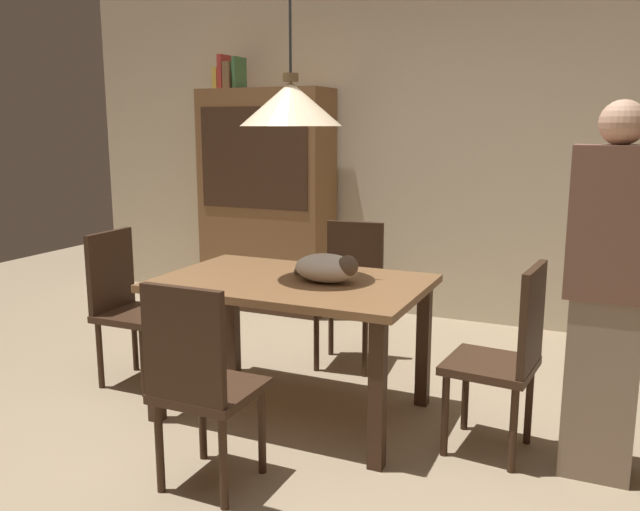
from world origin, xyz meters
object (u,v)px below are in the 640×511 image
Objects in this scene: chair_right_side at (508,352)px; book_red_tall at (226,72)px; dining_table at (292,298)px; book_brown_thick at (233,76)px; book_green_slim at (239,73)px; chair_far_back at (351,287)px; person_standing at (608,295)px; pendant_lamp at (291,103)px; book_yellow_short at (220,79)px; chair_left_side at (126,301)px; chair_near_front at (199,379)px; hutch_bookcase at (267,205)px; cat_sleeping at (328,268)px.

book_red_tall is at bearing 145.00° from chair_right_side.
dining_table is 2.75m from book_red_tall.
dining_table is 5.83× the size of book_brown_thick.
book_green_slim is (-1.40, 1.85, 1.33)m from dining_table.
book_green_slim reaches higher than chair_far_back.
person_standing reaches higher than dining_table.
pendant_lamp is at bearing 178.78° from person_standing.
pendant_lamp is at bearing -49.45° from book_yellow_short.
book_red_tall is 0.17× the size of person_standing.
book_yellow_short is at bearing 180.00° from book_red_tall.
book_green_slim is 0.16× the size of person_standing.
chair_left_side is 1.00× the size of chair_near_front.
book_red_tall is at bearing 179.77° from hutch_bookcase.
chair_right_side is 3.88× the size of book_brown_thick.
hutch_bookcase reaches higher than chair_near_front.
dining_table is 2.20m from hutch_bookcase.
book_brown_thick is at bearing 118.14° from chair_near_front.
book_yellow_short reaches higher than cat_sleeping.
chair_near_front is at bearing -59.87° from book_yellow_short.
book_yellow_short is (-1.78, 1.83, 1.11)m from cat_sleeping.
dining_table is 1.14m from chair_right_side.
book_green_slim reaches higher than dining_table.
chair_far_back and chair_near_front have the same top height.
book_red_tall is at bearing 148.40° from person_standing.
book_green_slim is (-0.24, 0.00, 1.09)m from hutch_bookcase.
book_yellow_short is at bearing 130.55° from pendant_lamp.
dining_table is 2.70m from book_brown_thick.
hutch_bookcase is 1.12m from book_green_slim.
chair_right_side is 0.72× the size of pendant_lamp.
chair_left_side is 1.61m from pendant_lamp.
chair_left_side is 1.89m from hutch_bookcase.
dining_table is 5.00× the size of book_red_tall.
dining_table is 1.01m from pendant_lamp.
chair_right_side is 1.00× the size of chair_far_back.
person_standing is at bearing -31.60° from book_red_tall.
chair_left_side is at bearing -79.82° from book_brown_thick.
book_yellow_short is 0.12× the size of person_standing.
book_brown_thick is (-1.46, 2.73, 1.45)m from chair_near_front.
cat_sleeping is 0.24× the size of person_standing.
book_brown_thick is at bearing 147.83° from person_standing.
book_red_tall is at bearing 119.22° from chair_near_front.
chair_near_front is 3.40m from book_green_slim.
chair_near_front is (1.13, -0.88, 0.00)m from chair_left_side.
book_red_tall reaches higher than hutch_bookcase.
book_green_slim is at bearing 0.00° from book_brown_thick.
pendant_lamp reaches higher than chair_right_side.
person_standing is (2.94, -1.89, -1.14)m from book_green_slim.
book_red_tall is (-1.53, 2.73, 1.48)m from chair_near_front.
book_green_slim is (-0.27, 1.85, 1.47)m from chair_left_side.
cat_sleeping is at bearing -45.77° from book_yellow_short.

